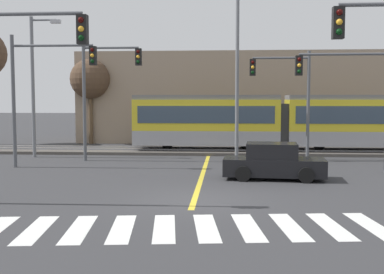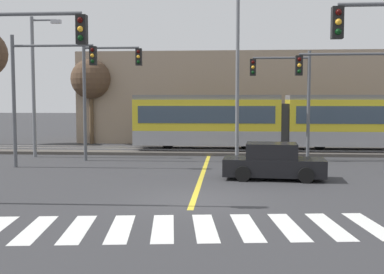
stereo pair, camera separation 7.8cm
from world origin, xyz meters
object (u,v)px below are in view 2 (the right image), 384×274
(traffic_light_mid_right, at_px, (355,88))
(sedan_crossing, at_px, (273,162))
(traffic_light_mid_left, at_px, (41,81))
(street_lamp_west, at_px, (36,78))
(traffic_light_far_right, at_px, (289,89))
(street_lamp_centre, at_px, (241,59))
(bare_tree_west, at_px, (91,80))
(traffic_light_near_left, at_px, (11,71))
(light_rail_tram, at_px, (283,120))
(traffic_light_far_left, at_px, (103,83))

(traffic_light_mid_right, bearing_deg, sedan_crossing, -151.34)
(traffic_light_mid_left, bearing_deg, street_lamp_west, 115.13)
(traffic_light_far_right, xyz_separation_m, traffic_light_mid_left, (-12.34, -3.45, 0.33))
(street_lamp_centre, bearing_deg, bare_tree_west, 141.52)
(sedan_crossing, bearing_deg, traffic_light_mid_left, 166.59)
(traffic_light_mid_left, bearing_deg, traffic_light_mid_right, -2.14)
(traffic_light_near_left, distance_m, bare_tree_west, 21.08)
(traffic_light_mid_right, xyz_separation_m, street_lamp_centre, (-5.00, 4.46, 1.71))
(traffic_light_far_right, relative_size, street_lamp_centre, 0.60)
(traffic_light_mid_right, bearing_deg, light_rail_tram, 106.25)
(light_rail_tram, relative_size, bare_tree_west, 2.91)
(light_rail_tram, xyz_separation_m, traffic_light_mid_right, (2.30, -7.88, 1.81))
(traffic_light_mid_right, height_order, street_lamp_centre, street_lamp_centre)
(street_lamp_west, distance_m, bare_tree_west, 8.56)
(sedan_crossing, relative_size, traffic_light_mid_right, 0.76)
(sedan_crossing, xyz_separation_m, traffic_light_mid_right, (3.79, 2.07, 3.16))
(sedan_crossing, relative_size, traffic_light_far_left, 0.67)
(sedan_crossing, height_order, traffic_light_mid_left, traffic_light_mid_left)
(sedan_crossing, bearing_deg, street_lamp_west, 152.47)
(sedan_crossing, xyz_separation_m, traffic_light_far_left, (-8.67, 5.38, 3.54))
(light_rail_tram, xyz_separation_m, traffic_light_mid_left, (-12.51, -7.32, 2.20))
(street_lamp_centre, distance_m, bare_tree_west, 14.05)
(street_lamp_west, relative_size, bare_tree_west, 1.26)
(sedan_crossing, relative_size, street_lamp_west, 0.54)
(traffic_light_near_left, relative_size, traffic_light_mid_right, 1.14)
(traffic_light_far_left, relative_size, street_lamp_west, 0.80)
(traffic_light_mid_left, bearing_deg, traffic_light_far_left, 49.58)
(sedan_crossing, height_order, traffic_light_far_right, traffic_light_far_right)
(traffic_light_mid_left, bearing_deg, bare_tree_west, 95.35)
(traffic_light_far_left, bearing_deg, traffic_light_mid_right, -14.86)
(street_lamp_centre, bearing_deg, traffic_light_near_left, -121.96)
(traffic_light_mid_right, distance_m, street_lamp_west, 17.40)
(bare_tree_west, bearing_deg, traffic_light_far_left, -70.36)
(traffic_light_mid_right, height_order, street_lamp_west, street_lamp_west)
(street_lamp_centre, height_order, bare_tree_west, street_lamp_centre)
(traffic_light_far_right, height_order, traffic_light_mid_right, traffic_light_far_right)
(traffic_light_far_left, bearing_deg, light_rail_tram, 24.20)
(traffic_light_near_left, bearing_deg, traffic_light_far_left, 89.66)
(traffic_light_near_left, bearing_deg, street_lamp_centre, 58.04)
(street_lamp_west, xyz_separation_m, street_lamp_centre, (11.74, -0.21, 1.02))
(street_lamp_west, xyz_separation_m, bare_tree_west, (0.75, 8.52, 0.28))
(traffic_light_far_left, relative_size, street_lamp_centre, 0.65)
(traffic_light_near_left, bearing_deg, light_rail_tram, 56.52)
(traffic_light_near_left, xyz_separation_m, street_lamp_west, (-4.21, 12.27, 0.30))
(traffic_light_far_left, height_order, street_lamp_centre, street_lamp_centre)
(traffic_light_far_left, distance_m, traffic_light_mid_left, 3.62)
(street_lamp_west, bearing_deg, sedan_crossing, -27.53)
(bare_tree_west, bearing_deg, sedan_crossing, -51.38)
(traffic_light_far_left, distance_m, traffic_light_mid_right, 12.90)
(light_rail_tram, relative_size, traffic_light_far_left, 2.89)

